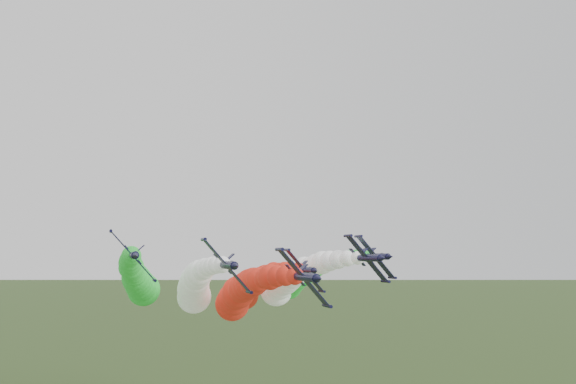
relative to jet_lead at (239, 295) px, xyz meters
name	(u,v)px	position (x,y,z in m)	size (l,w,h in m)	color
jet_lead	(239,295)	(0.00, 0.00, 0.00)	(13.68, 77.80, 16.72)	black
jet_inner_left	(195,288)	(-7.72, 9.91, 1.07)	(13.81, 77.93, 16.84)	black
jet_inner_right	(287,281)	(14.96, 13.72, 2.05)	(13.92, 78.04, 16.96)	black
jet_outer_left	(139,281)	(-19.27, 19.18, 2.33)	(13.77, 77.88, 16.80)	black
jet_outer_right	(297,279)	(20.28, 21.56, 2.24)	(13.10, 77.21, 16.13)	black
jet_trail	(251,287)	(8.83, 24.70, 0.03)	(13.63, 77.75, 16.67)	black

